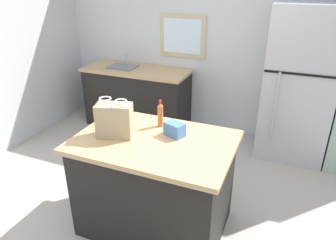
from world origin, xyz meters
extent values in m
plane|color=#ADA89E|center=(0.00, 0.00, 0.00)|extent=(6.17, 6.17, 0.00)
cube|color=silver|center=(0.00, 2.23, 1.30)|extent=(5.14, 0.10, 2.61)
cube|color=#CCB78C|center=(-0.70, 2.18, 1.35)|extent=(0.68, 0.04, 0.60)
cube|color=white|center=(-0.70, 2.16, 1.35)|extent=(0.56, 0.02, 0.48)
cube|color=black|center=(-0.13, -0.03, 0.43)|extent=(1.23, 0.82, 0.85)
cube|color=tan|center=(-0.13, -0.03, 0.88)|extent=(1.31, 0.90, 0.04)
cube|color=#B7B7BC|center=(0.93, 1.82, 0.93)|extent=(0.80, 0.66, 1.86)
cube|color=black|center=(0.93, 1.49, 1.16)|extent=(0.78, 0.01, 0.02)
cylinder|color=#B7B7BC|center=(0.71, 1.46, 0.75)|extent=(0.02, 0.02, 0.84)
cube|color=black|center=(-1.29, 1.85, 0.42)|extent=(1.52, 0.61, 0.85)
cube|color=tan|center=(-1.29, 1.85, 0.87)|extent=(1.56, 0.65, 0.04)
cube|color=slate|center=(-1.52, 1.85, 0.84)|extent=(0.40, 0.32, 0.14)
cylinder|color=#B7B7BC|center=(-1.52, 1.99, 0.98)|extent=(0.03, 0.03, 0.18)
cylinder|color=#B7B7BC|center=(-1.52, 1.92, 1.06)|extent=(0.02, 0.14, 0.02)
cube|color=tan|center=(-0.46, -0.10, 1.04)|extent=(0.32, 0.24, 0.29)
torus|color=white|center=(-0.53, -0.10, 1.22)|extent=(0.13, 0.13, 0.01)
torus|color=white|center=(-0.38, -0.10, 1.22)|extent=(0.13, 0.13, 0.01)
cube|color=#4775B7|center=(0.00, 0.10, 0.96)|extent=(0.19, 0.16, 0.12)
cylinder|color=#C66633|center=(-0.18, 0.22, 0.99)|extent=(0.05, 0.05, 0.19)
cone|color=#C66633|center=(-0.18, 0.22, 1.11)|extent=(0.05, 0.05, 0.03)
cylinder|color=red|center=(-0.18, 0.22, 1.13)|extent=(0.02, 0.02, 0.02)
camera|label=1|loc=(0.85, -2.08, 2.12)|focal=33.37mm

